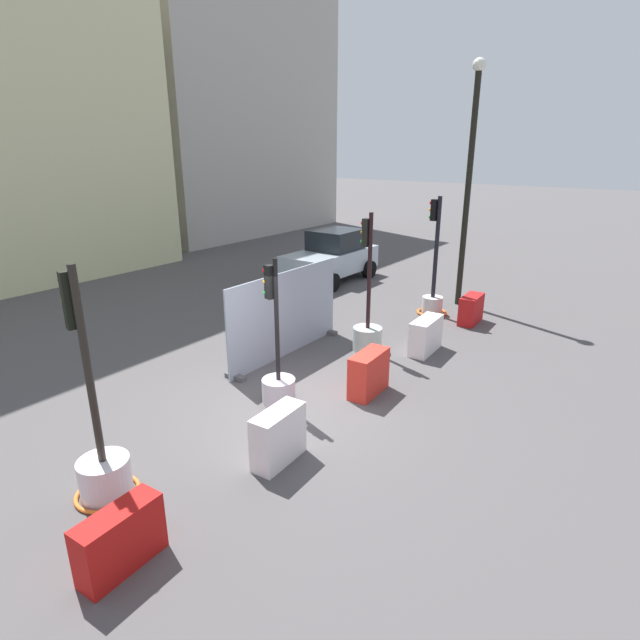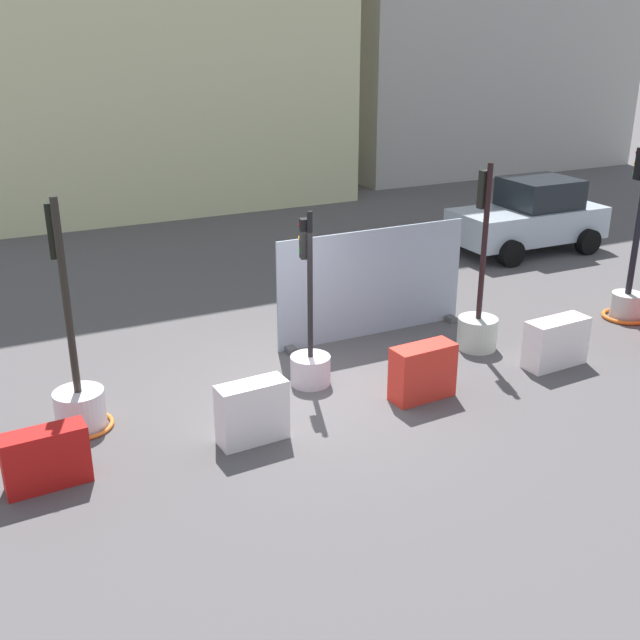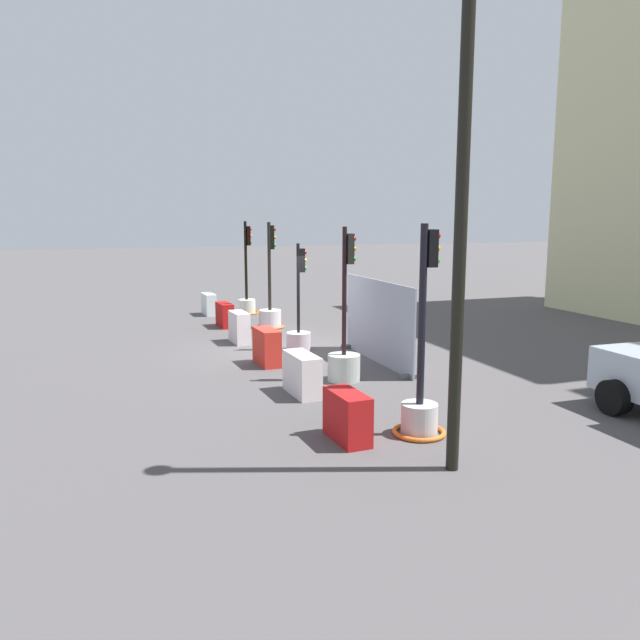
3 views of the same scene
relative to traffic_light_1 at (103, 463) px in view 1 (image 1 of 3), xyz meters
name	(u,v)px [view 1 (image 1 of 3)]	position (x,y,z in m)	size (l,w,h in m)	color
ground_plane	(290,408)	(3.49, -0.50, -0.52)	(120.00, 120.00, 0.00)	#4E4A4B
traffic_light_1	(103,463)	(0.00, 0.00, 0.00)	(0.89, 0.89, 3.34)	silver
traffic_light_2	(278,378)	(3.55, -0.16, -0.02)	(0.64, 0.64, 2.82)	silver
traffic_light_3	(367,328)	(6.83, -0.17, 0.04)	(0.70, 0.70, 3.29)	#A9B3A9
traffic_light_4	(433,293)	(10.37, -0.26, 0.12)	(0.87, 0.87, 3.38)	beige
construction_barrier_1	(120,539)	(-0.64, -1.34, -0.14)	(1.05, 0.43, 0.77)	#B51412
construction_barrier_2	(278,436)	(2.06, -1.44, -0.08)	(0.99, 0.44, 0.87)	silver
construction_barrier_3	(369,373)	(4.88, -1.38, -0.09)	(1.03, 0.47, 0.87)	red
construction_barrier_4	(426,335)	(7.56, -1.36, -0.11)	(1.14, 0.49, 0.83)	white
construction_barrier_5	(471,309)	(10.24, -1.48, -0.13)	(1.01, 0.48, 0.79)	red
car_silver_hatchback	(332,257)	(11.91, 4.40, 0.35)	(3.91, 2.15, 1.82)	#A7B3BF
building_corner_block	(224,88)	(18.31, 15.97, 7.11)	(12.60, 6.87, 15.20)	#ACA79E
street_lamp_post	(469,172)	(11.77, -0.51, 3.44)	(0.36, 0.36, 6.95)	black
site_fence_panel	(286,316)	(5.49, 1.23, 0.43)	(3.79, 0.50, 2.00)	#8F9BAC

